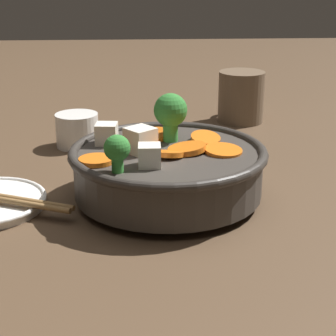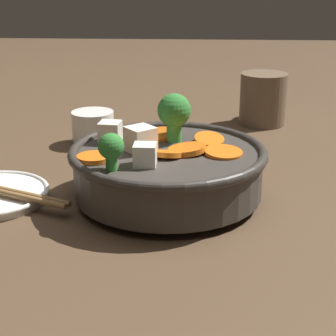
% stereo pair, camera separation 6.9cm
% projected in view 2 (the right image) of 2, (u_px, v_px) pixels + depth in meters
% --- Properties ---
extents(ground_plane, '(3.00, 3.00, 0.00)m').
position_uv_depth(ground_plane, '(168.00, 199.00, 0.70)').
color(ground_plane, '#4C3826').
extents(stirfry_bowl, '(0.24, 0.24, 0.12)m').
position_uv_depth(stirfry_bowl, '(167.00, 166.00, 0.69)').
color(stirfry_bowl, '#38332D').
rests_on(stirfry_bowl, ground_plane).
extents(tea_cup, '(0.07, 0.07, 0.05)m').
position_uv_depth(tea_cup, '(93.00, 127.00, 0.91)').
color(tea_cup, white).
rests_on(tea_cup, ground_plane).
extents(dark_mug, '(0.11, 0.08, 0.09)m').
position_uv_depth(dark_mug, '(263.00, 99.00, 1.01)').
color(dark_mug, brown).
rests_on(dark_mug, ground_plane).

